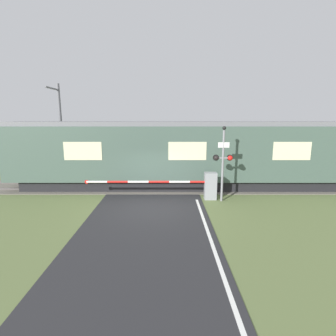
% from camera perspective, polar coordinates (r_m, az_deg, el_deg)
% --- Properties ---
extents(ground_plane, '(80.00, 80.00, 0.00)m').
position_cam_1_polar(ground_plane, '(12.40, -3.57, -8.39)').
color(ground_plane, '#5B6B3D').
extents(track_bed, '(36.00, 3.20, 0.13)m').
position_cam_1_polar(track_bed, '(15.75, -2.73, -4.07)').
color(track_bed, '#666056').
rests_on(track_bed, ground_plane).
extents(train, '(20.25, 2.74, 3.88)m').
position_cam_1_polar(train, '(15.37, 4.13, 3.00)').
color(train, black).
rests_on(train, ground_plane).
extents(crossing_barrier, '(6.66, 0.44, 1.38)m').
position_cam_1_polar(crossing_barrier, '(13.38, 7.18, -3.74)').
color(crossing_barrier, gray).
rests_on(crossing_barrier, ground_plane).
extents(signal_post, '(0.97, 0.26, 3.70)m').
position_cam_1_polar(signal_post, '(12.98, 12.16, 1.81)').
color(signal_post, gray).
rests_on(signal_post, ground_plane).
extents(catenary_pole, '(0.20, 1.90, 6.27)m').
position_cam_1_polar(catenary_pole, '(19.04, -22.02, 7.69)').
color(catenary_pole, slate).
rests_on(catenary_pole, ground_plane).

